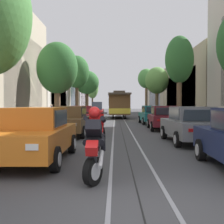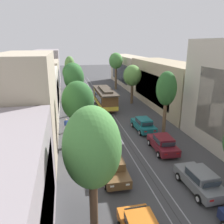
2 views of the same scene
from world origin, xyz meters
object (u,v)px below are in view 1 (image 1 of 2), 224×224
object	(u,v)px
parked_car_orange_near_left	(36,134)
parked_car_teal_fourth_right	(152,115)
parked_car_maroon_mid_left	(82,116)
street_tree_kerb_right_second	(179,61)
parked_car_maroon_mid_right	(164,118)
street_tree_kerb_left_second	(57,69)
parked_car_brown_second_left	(70,121)
street_tree_kerb_right_mid	(157,81)
pedestrian_on_left_pavement	(51,112)
cable_car_trolley	(119,105)
street_tree_kerb_left_fourth	(87,83)
motorcycle_with_rider	(95,139)
street_tree_kerb_left_far	(92,87)
parked_car_grey_second_right	(190,125)
street_tree_kerb_right_fourth	(146,79)
street_tree_kerb_left_mid	(77,73)

from	to	relation	value
parked_car_orange_near_left	parked_car_teal_fourth_right	world-z (taller)	same
parked_car_maroon_mid_left	street_tree_kerb_right_second	xyz separation A→B (m)	(7.71, 1.72, 4.44)
parked_car_maroon_mid_right	street_tree_kerb_left_second	bearing A→B (deg)	155.57
parked_car_brown_second_left	street_tree_kerb_right_mid	xyz separation A→B (m)	(7.98, 21.76, 4.01)
parked_car_brown_second_left	pedestrian_on_left_pavement	world-z (taller)	pedestrian_on_left_pavement
cable_car_trolley	street_tree_kerb_left_fourth	bearing A→B (deg)	123.58
parked_car_orange_near_left	parked_car_maroon_mid_left	world-z (taller)	same
parked_car_teal_fourth_right	motorcycle_with_rider	bearing A→B (deg)	-101.55
street_tree_kerb_left_fourth	street_tree_kerb_right_mid	distance (m)	10.98
street_tree_kerb_left_far	parked_car_brown_second_left	bearing A→B (deg)	-87.01
parked_car_brown_second_left	parked_car_maroon_mid_left	xyz separation A→B (m)	(-0.05, 5.98, 0.00)
parked_car_maroon_mid_left	street_tree_kerb_right_mid	xyz separation A→B (m)	(8.03, 15.78, 4.01)
parked_car_orange_near_left	pedestrian_on_left_pavement	bearing A→B (deg)	101.69
parked_car_grey_second_right	street_tree_kerb_right_fourth	bearing A→B (deg)	86.45
parked_car_maroon_mid_left	street_tree_kerb_left_far	size ratio (longest dim) A/B	0.60
motorcycle_with_rider	pedestrian_on_left_pavement	size ratio (longest dim) A/B	1.11
parked_car_maroon_mid_right	street_tree_kerb_left_mid	world-z (taller)	street_tree_kerb_left_mid
parked_car_teal_fourth_right	street_tree_kerb_left_second	distance (m)	8.84
street_tree_kerb_left_mid	street_tree_kerb_right_mid	xyz separation A→B (m)	(10.02, 4.56, -0.61)
parked_car_maroon_mid_left	parked_car_maroon_mid_right	distance (m)	6.25
parked_car_grey_second_right	street_tree_kerb_left_mid	xyz separation A→B (m)	(-7.76, 20.00, 4.61)
parked_car_orange_near_left	parked_car_teal_fourth_right	bearing A→B (deg)	70.57
parked_car_teal_fourth_right	street_tree_kerb_left_second	bearing A→B (deg)	-165.97
parked_car_teal_fourth_right	parked_car_maroon_mid_left	bearing A→B (deg)	-152.12
parked_car_brown_second_left	cable_car_trolley	bearing A→B (deg)	81.65
street_tree_kerb_left_second	street_tree_kerb_right_second	bearing A→B (deg)	3.88
parked_car_maroon_mid_right	parked_car_teal_fourth_right	size ratio (longest dim) A/B	1.00
street_tree_kerb_left_mid	street_tree_kerb_right_fourth	xyz separation A→B (m)	(10.08, 17.49, 0.81)
parked_car_brown_second_left	street_tree_kerb_left_mid	size ratio (longest dim) A/B	0.59
street_tree_kerb_left_fourth	motorcycle_with_rider	xyz separation A→B (m)	(3.86, -35.31, -4.04)
street_tree_kerb_right_fourth	motorcycle_with_rider	distance (m)	44.10
parked_car_orange_near_left	street_tree_kerb_left_fourth	xyz separation A→B (m)	(-1.94, 33.32, 4.15)
street_tree_kerb_right_second	street_tree_kerb_right_fourth	size ratio (longest dim) A/B	0.89
parked_car_maroon_mid_left	motorcycle_with_rider	bearing A→B (deg)	-82.04
street_tree_kerb_left_second	parked_car_maroon_mid_right	bearing A→B (deg)	-24.43
pedestrian_on_left_pavement	street_tree_kerb_left_far	bearing A→B (deg)	87.04
parked_car_grey_second_right	street_tree_kerb_left_mid	size ratio (longest dim) A/B	0.60
street_tree_kerb_left_second	street_tree_kerb_left_fourth	world-z (taller)	street_tree_kerb_left_fourth
parked_car_teal_fourth_right	street_tree_kerb_right_second	bearing A→B (deg)	-31.81
parked_car_grey_second_right	street_tree_kerb_left_second	distance (m)	13.15
parked_car_grey_second_right	street_tree_kerb_right_fourth	xyz separation A→B (m)	(2.32, 37.49, 5.42)
parked_car_brown_second_left	parked_car_maroon_mid_right	size ratio (longest dim) A/B	0.99
street_tree_kerb_left_far	cable_car_trolley	distance (m)	19.75
street_tree_kerb_right_mid	parked_car_orange_near_left	bearing A→B (deg)	-105.51
parked_car_grey_second_right	motorcycle_with_rider	distance (m)	6.95
street_tree_kerb_right_mid	parked_car_brown_second_left	bearing A→B (deg)	-110.13
parked_car_brown_second_left	street_tree_kerb_left_second	world-z (taller)	street_tree_kerb_left_second
parked_car_teal_fourth_right	pedestrian_on_left_pavement	distance (m)	9.17
parked_car_orange_near_left	street_tree_kerb_left_fourth	bearing A→B (deg)	93.33
street_tree_kerb_left_far	pedestrian_on_left_pavement	world-z (taller)	street_tree_kerb_left_far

